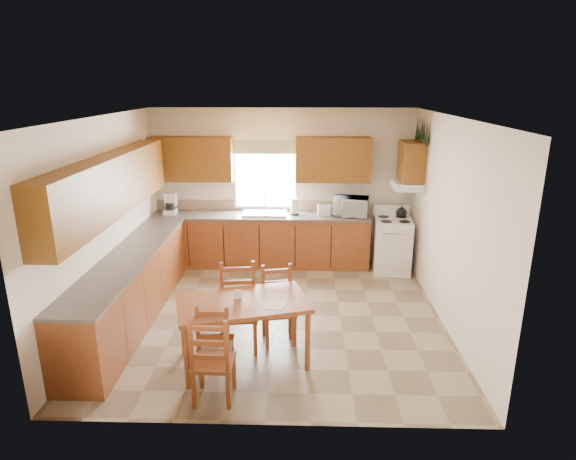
{
  "coord_description": "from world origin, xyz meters",
  "views": [
    {
      "loc": [
        0.33,
        -6.05,
        3.1
      ],
      "look_at": [
        0.15,
        0.3,
        1.15
      ],
      "focal_mm": 30.0,
      "sensor_mm": 36.0,
      "label": 1
    }
  ],
  "objects_px": {
    "stove": "(392,246)",
    "chair_near_right": "(213,357)",
    "chair_near_left": "(216,338)",
    "chair_far_left": "(279,306)",
    "dining_table": "(243,332)",
    "chair_far_right": "(238,309)",
    "microwave": "(351,206)"
  },
  "relations": [
    {
      "from": "chair_near_left",
      "to": "chair_far_left",
      "type": "bearing_deg",
      "value": -133.72
    },
    {
      "from": "chair_near_left",
      "to": "chair_far_right",
      "type": "height_order",
      "value": "chair_far_right"
    },
    {
      "from": "microwave",
      "to": "chair_near_left",
      "type": "relative_size",
      "value": 0.61
    },
    {
      "from": "microwave",
      "to": "dining_table",
      "type": "height_order",
      "value": "microwave"
    },
    {
      "from": "chair_far_left",
      "to": "chair_far_right",
      "type": "xyz_separation_m",
      "value": [
        -0.47,
        -0.2,
        0.05
      ]
    },
    {
      "from": "dining_table",
      "to": "stove",
      "type": "bearing_deg",
      "value": 36.47
    },
    {
      "from": "chair_near_left",
      "to": "chair_far_left",
      "type": "distance_m",
      "value": 0.98
    },
    {
      "from": "microwave",
      "to": "chair_far_left",
      "type": "xyz_separation_m",
      "value": [
        -1.11,
        -2.62,
        -0.61
      ]
    },
    {
      "from": "stove",
      "to": "microwave",
      "type": "height_order",
      "value": "microwave"
    },
    {
      "from": "chair_near_right",
      "to": "dining_table",
      "type": "bearing_deg",
      "value": -106.17
    },
    {
      "from": "chair_near_left",
      "to": "chair_far_right",
      "type": "distance_m",
      "value": 0.56
    },
    {
      "from": "stove",
      "to": "chair_far_right",
      "type": "bearing_deg",
      "value": -125.77
    },
    {
      "from": "microwave",
      "to": "chair_far_right",
      "type": "height_order",
      "value": "microwave"
    },
    {
      "from": "chair_near_right",
      "to": "chair_far_left",
      "type": "height_order",
      "value": "chair_near_right"
    },
    {
      "from": "stove",
      "to": "chair_far_left",
      "type": "relative_size",
      "value": 0.95
    },
    {
      "from": "chair_near_left",
      "to": "chair_far_left",
      "type": "relative_size",
      "value": 0.92
    },
    {
      "from": "stove",
      "to": "chair_far_left",
      "type": "distance_m",
      "value": 3.01
    },
    {
      "from": "chair_near_left",
      "to": "chair_far_right",
      "type": "xyz_separation_m",
      "value": [
        0.19,
        0.52,
        0.09
      ]
    },
    {
      "from": "dining_table",
      "to": "chair_far_left",
      "type": "height_order",
      "value": "chair_far_left"
    },
    {
      "from": "chair_far_left",
      "to": "chair_far_right",
      "type": "bearing_deg",
      "value": -168.9
    },
    {
      "from": "dining_table",
      "to": "microwave",
      "type": "bearing_deg",
      "value": 48.04
    },
    {
      "from": "chair_far_right",
      "to": "chair_near_left",
      "type": "bearing_deg",
      "value": -117.17
    },
    {
      "from": "dining_table",
      "to": "chair_near_right",
      "type": "distance_m",
      "value": 0.72
    },
    {
      "from": "chair_far_right",
      "to": "microwave",
      "type": "bearing_deg",
      "value": 53.43
    },
    {
      "from": "microwave",
      "to": "chair_far_left",
      "type": "bearing_deg",
      "value": -101.71
    },
    {
      "from": "dining_table",
      "to": "chair_far_right",
      "type": "xyz_separation_m",
      "value": [
        -0.09,
        0.28,
        0.14
      ]
    },
    {
      "from": "dining_table",
      "to": "chair_far_right",
      "type": "bearing_deg",
      "value": 91.42
    },
    {
      "from": "microwave",
      "to": "chair_far_right",
      "type": "distance_m",
      "value": 3.28
    },
    {
      "from": "microwave",
      "to": "chair_near_right",
      "type": "distance_m",
      "value": 4.19
    },
    {
      "from": "stove",
      "to": "chair_far_right",
      "type": "height_order",
      "value": "chair_far_right"
    },
    {
      "from": "stove",
      "to": "chair_near_right",
      "type": "distance_m",
      "value": 4.3
    },
    {
      "from": "dining_table",
      "to": "chair_near_right",
      "type": "bearing_deg",
      "value": -124.28
    }
  ]
}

